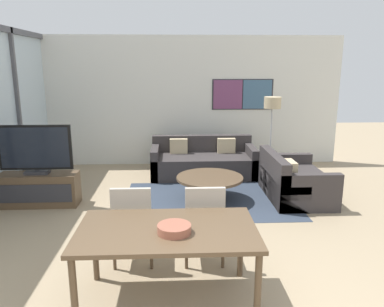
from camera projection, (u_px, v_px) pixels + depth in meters
name	position (u px, v px, depth m)	size (l,w,h in m)	color
wall_back	(184.00, 101.00, 8.20)	(6.93, 0.09, 2.80)	silver
area_rug	(210.00, 200.00, 6.19)	(2.79, 1.91, 0.01)	#333D4C
tv_console	(39.00, 189.00, 5.92)	(1.22, 0.41, 0.52)	brown
television	(35.00, 150.00, 5.77)	(1.12, 0.20, 0.77)	#2D2D33
sofa_main	(203.00, 162.00, 7.58)	(2.06, 0.95, 0.76)	#383333
sofa_side	(292.00, 183.00, 6.26)	(0.95, 1.44, 0.76)	#383333
coffee_table	(210.00, 183.00, 6.12)	(1.09, 1.09, 0.41)	brown
dining_table	(167.00, 236.00, 3.39)	(1.62, 0.94, 0.75)	brown
dining_chair_left	(133.00, 220.00, 4.10)	(0.46, 0.46, 0.93)	#B2A899
dining_chair_centre	(204.00, 219.00, 4.12)	(0.46, 0.46, 0.93)	#B2A899
fruit_bowl	(174.00, 228.00, 3.27)	(0.30, 0.30, 0.08)	#995642
floor_lamp	(272.00, 110.00, 7.23)	(0.33, 0.33, 1.58)	#2D2D33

